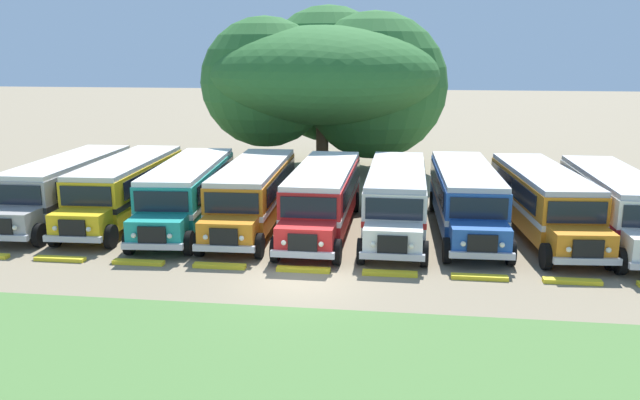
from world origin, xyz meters
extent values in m
plane|color=#84755B|center=(0.00, 0.00, 0.00)|extent=(220.00, 220.00, 0.00)
cube|color=#4C7538|center=(0.00, -6.70, 0.00)|extent=(80.00, 8.72, 0.01)
cube|color=#9E9993|center=(-12.60, 7.86, 1.55)|extent=(2.65, 9.24, 2.10)
cube|color=#282828|center=(-12.60, 7.86, 1.38)|extent=(2.68, 9.26, 0.24)
cube|color=black|center=(-11.33, 8.18, 2.05)|extent=(0.17, 8.00, 0.80)
cube|color=black|center=(-13.87, 8.13, 2.05)|extent=(0.17, 8.00, 0.80)
cube|color=beige|center=(-12.60, 7.86, 2.71)|extent=(2.57, 9.14, 0.22)
cube|color=#9E9993|center=(-12.51, 2.56, 1.02)|extent=(2.22, 1.44, 1.05)
cube|color=#B7B7BC|center=(-12.50, 1.78, 0.62)|extent=(2.40, 0.24, 0.24)
cube|color=black|center=(-12.52, 3.23, 2.05)|extent=(2.20, 0.10, 0.84)
cube|color=#282828|center=(-12.67, 12.48, 1.45)|extent=(0.90, 0.07, 1.30)
sphere|color=#EAE5C6|center=(-11.80, 1.78, 1.05)|extent=(0.20, 0.20, 0.20)
cylinder|color=black|center=(-11.31, 2.68, 0.50)|extent=(0.30, 1.00, 1.00)
cylinder|color=black|center=(-11.45, 10.88, 0.50)|extent=(0.30, 1.00, 1.00)
cylinder|color=black|center=(-13.85, 10.84, 0.50)|extent=(0.30, 1.00, 1.00)
cube|color=yellow|center=(-9.68, 8.02, 1.55)|extent=(2.82, 9.28, 2.10)
cube|color=black|center=(-9.68, 8.02, 1.38)|extent=(2.85, 9.30, 0.24)
cube|color=black|center=(-8.42, 8.37, 2.05)|extent=(0.32, 8.00, 0.80)
cube|color=black|center=(-10.96, 8.28, 2.05)|extent=(0.32, 8.00, 0.80)
cube|color=beige|center=(-9.68, 8.02, 2.71)|extent=(2.74, 9.18, 0.22)
cube|color=yellow|center=(-9.49, 2.73, 1.02)|extent=(2.25, 1.48, 1.05)
cube|color=black|center=(-9.47, 1.99, 1.05)|extent=(1.10, 0.14, 0.70)
cube|color=#B7B7BC|center=(-9.47, 1.95, 0.62)|extent=(2.41, 0.28, 0.24)
cube|color=black|center=(-9.52, 3.40, 2.05)|extent=(2.20, 0.14, 0.84)
cube|color=black|center=(-9.84, 12.64, 1.45)|extent=(0.90, 0.09, 1.30)
sphere|color=#EAE5C6|center=(-8.77, 1.96, 1.05)|extent=(0.20, 0.20, 0.20)
sphere|color=#EAE5C6|center=(-10.17, 1.91, 1.05)|extent=(0.20, 0.20, 0.20)
cylinder|color=black|center=(-8.30, 2.87, 0.50)|extent=(0.31, 1.01, 1.00)
cylinder|color=black|center=(-10.70, 2.78, 0.50)|extent=(0.31, 1.01, 1.00)
cylinder|color=black|center=(-8.59, 11.06, 0.50)|extent=(0.31, 1.01, 1.00)
cylinder|color=black|center=(-10.98, 10.98, 0.50)|extent=(0.31, 1.01, 1.00)
cube|color=teal|center=(-6.42, 7.47, 1.55)|extent=(3.22, 9.37, 2.10)
cube|color=white|center=(-6.42, 7.47, 1.38)|extent=(3.25, 9.39, 0.24)
cube|color=black|center=(-5.17, 7.87, 2.05)|extent=(0.67, 7.98, 0.80)
cube|color=black|center=(-7.71, 7.67, 2.05)|extent=(0.67, 7.98, 0.80)
cube|color=silver|center=(-6.42, 7.47, 2.71)|extent=(3.13, 9.26, 0.22)
cube|color=teal|center=(-6.00, 2.19, 1.02)|extent=(2.30, 1.57, 1.05)
cube|color=black|center=(-5.94, 1.45, 1.05)|extent=(1.10, 0.19, 0.70)
cube|color=#B7B7BC|center=(-5.93, 1.41, 0.62)|extent=(2.41, 0.39, 0.24)
cube|color=black|center=(-6.05, 2.85, 2.05)|extent=(2.20, 0.23, 0.84)
cube|color=white|center=(-6.78, 12.08, 1.45)|extent=(0.90, 0.13, 1.30)
sphere|color=#EAE5C6|center=(-5.24, 1.45, 1.05)|extent=(0.20, 0.20, 0.20)
sphere|color=#EAE5C6|center=(-6.63, 1.34, 1.05)|extent=(0.20, 0.20, 0.20)
cylinder|color=black|center=(-4.81, 2.38, 0.50)|extent=(0.36, 1.02, 1.00)
cylinder|color=black|center=(-7.20, 2.19, 0.50)|extent=(0.36, 1.02, 1.00)
cylinder|color=black|center=(-5.46, 10.56, 0.50)|extent=(0.36, 1.02, 1.00)
cylinder|color=black|center=(-7.85, 10.37, 0.50)|extent=(0.36, 1.02, 1.00)
cube|color=orange|center=(-3.31, 7.59, 1.55)|extent=(2.78, 9.27, 2.10)
cube|color=white|center=(-3.31, 7.59, 1.38)|extent=(2.81, 9.29, 0.24)
cube|color=black|center=(-2.05, 7.93, 2.05)|extent=(0.28, 8.00, 0.80)
cube|color=black|center=(-4.59, 7.85, 2.05)|extent=(0.28, 8.00, 0.80)
cube|color=beige|center=(-3.31, 7.59, 2.71)|extent=(2.70, 9.17, 0.22)
cube|color=orange|center=(-3.15, 2.29, 1.02)|extent=(2.24, 1.47, 1.05)
cube|color=black|center=(-3.13, 1.55, 1.05)|extent=(1.10, 0.13, 0.70)
cube|color=#B7B7BC|center=(-3.13, 1.51, 0.62)|extent=(2.40, 0.27, 0.24)
cube|color=black|center=(-3.17, 2.96, 2.05)|extent=(2.20, 0.13, 0.84)
cube|color=white|center=(-3.46, 12.21, 1.45)|extent=(0.90, 0.09, 1.30)
sphere|color=#EAE5C6|center=(-2.43, 1.53, 1.05)|extent=(0.20, 0.20, 0.20)
sphere|color=#EAE5C6|center=(-3.83, 1.48, 1.05)|extent=(0.20, 0.20, 0.20)
cylinder|color=black|center=(-1.96, 2.43, 0.50)|extent=(0.31, 1.01, 1.00)
cylinder|color=black|center=(-4.36, 2.36, 0.50)|extent=(0.31, 1.01, 1.00)
cylinder|color=black|center=(-2.21, 10.63, 0.50)|extent=(0.31, 1.01, 1.00)
cylinder|color=black|center=(-4.61, 10.55, 0.50)|extent=(0.31, 1.01, 1.00)
cube|color=red|center=(0.01, 7.24, 1.55)|extent=(2.58, 9.22, 2.10)
cube|color=white|center=(0.01, 7.24, 1.38)|extent=(2.61, 9.24, 0.24)
cube|color=black|center=(1.28, 7.53, 2.05)|extent=(0.11, 8.00, 0.80)
cube|color=black|center=(-1.26, 7.55, 2.05)|extent=(0.11, 8.00, 0.80)
cube|color=silver|center=(0.01, 7.24, 2.71)|extent=(2.50, 9.12, 0.22)
cube|color=red|center=(-0.04, 1.94, 1.02)|extent=(2.21, 1.42, 1.05)
cube|color=black|center=(-0.04, 1.20, 1.05)|extent=(1.10, 0.11, 0.70)
cube|color=#B7B7BC|center=(-0.04, 1.16, 0.62)|extent=(2.40, 0.22, 0.24)
cube|color=black|center=(-0.03, 2.61, 2.05)|extent=(2.20, 0.08, 0.84)
cube|color=white|center=(0.05, 11.86, 1.45)|extent=(0.90, 0.07, 1.30)
sphere|color=#EAE5C6|center=(0.66, 1.15, 1.05)|extent=(0.20, 0.20, 0.20)
sphere|color=#EAE5C6|center=(-0.74, 1.16, 1.05)|extent=(0.20, 0.20, 0.20)
cylinder|color=black|center=(1.16, 2.03, 0.50)|extent=(0.29, 1.00, 1.00)
cylinder|color=black|center=(-1.24, 2.05, 0.50)|extent=(0.29, 1.00, 1.00)
cylinder|color=black|center=(1.23, 10.23, 0.50)|extent=(0.29, 1.00, 1.00)
cylinder|color=black|center=(-1.17, 10.25, 0.50)|extent=(0.29, 1.00, 1.00)
cube|color=silver|center=(3.29, 7.44, 1.55)|extent=(2.57, 9.22, 2.10)
cube|color=red|center=(3.29, 7.44, 1.38)|extent=(2.60, 9.24, 0.24)
cube|color=black|center=(4.57, 7.73, 2.05)|extent=(0.10, 8.00, 0.80)
cube|color=black|center=(2.03, 7.75, 2.05)|extent=(0.10, 8.00, 0.80)
cube|color=#B2B2B7|center=(3.29, 7.44, 2.71)|extent=(2.49, 9.12, 0.22)
cube|color=silver|center=(3.25, 2.14, 1.02)|extent=(2.21, 1.42, 1.05)
cube|color=black|center=(3.25, 1.40, 1.05)|extent=(1.10, 0.11, 0.70)
cube|color=#B7B7BC|center=(3.25, 1.36, 0.62)|extent=(2.40, 0.22, 0.24)
cube|color=black|center=(3.26, 2.81, 2.05)|extent=(2.20, 0.08, 0.84)
cube|color=red|center=(3.33, 12.06, 1.45)|extent=(0.90, 0.07, 1.30)
sphere|color=#EAE5C6|center=(3.95, 1.34, 1.05)|extent=(0.20, 0.20, 0.20)
sphere|color=#EAE5C6|center=(2.55, 1.35, 1.05)|extent=(0.20, 0.20, 0.20)
cylinder|color=black|center=(4.45, 2.23, 0.50)|extent=(0.29, 1.00, 1.00)
cylinder|color=black|center=(2.05, 2.24, 0.50)|extent=(0.29, 1.00, 1.00)
cylinder|color=black|center=(4.52, 10.43, 0.50)|extent=(0.29, 1.00, 1.00)
cylinder|color=black|center=(2.12, 10.44, 0.50)|extent=(0.29, 1.00, 1.00)
cube|color=#23519E|center=(6.38, 7.99, 1.55)|extent=(2.73, 9.26, 2.10)
cube|color=silver|center=(6.38, 7.99, 1.38)|extent=(2.76, 9.28, 0.24)
cube|color=black|center=(7.64, 8.32, 2.05)|extent=(0.24, 8.00, 0.80)
cube|color=black|center=(5.10, 8.25, 2.05)|extent=(0.24, 8.00, 0.80)
cube|color=#B2B2B7|center=(6.38, 7.99, 2.71)|extent=(2.65, 9.16, 0.22)
cube|color=#23519E|center=(6.51, 2.69, 1.02)|extent=(2.23, 1.45, 1.05)
cube|color=black|center=(6.53, 1.95, 1.05)|extent=(1.10, 0.13, 0.70)
cube|color=#B7B7BC|center=(6.53, 1.91, 0.62)|extent=(2.40, 0.26, 0.24)
cube|color=black|center=(6.49, 3.36, 2.05)|extent=(2.20, 0.12, 0.84)
cube|color=silver|center=(6.26, 12.60, 1.45)|extent=(0.90, 0.08, 1.30)
sphere|color=#EAE5C6|center=(7.23, 1.92, 1.05)|extent=(0.20, 0.20, 0.20)
sphere|color=#EAE5C6|center=(5.83, 1.88, 1.05)|extent=(0.20, 0.20, 0.20)
cylinder|color=black|center=(7.71, 2.82, 0.50)|extent=(0.30, 1.01, 1.00)
cylinder|color=black|center=(5.31, 2.76, 0.50)|extent=(0.30, 1.01, 1.00)
cylinder|color=black|center=(7.50, 11.01, 0.50)|extent=(0.30, 1.01, 1.00)
cylinder|color=black|center=(5.10, 10.95, 0.50)|extent=(0.30, 1.01, 1.00)
cube|color=orange|center=(9.69, 7.78, 1.55)|extent=(3.27, 9.38, 2.10)
cube|color=white|center=(9.69, 7.78, 1.38)|extent=(3.30, 9.40, 0.24)
cube|color=black|center=(10.93, 8.19, 2.05)|extent=(0.71, 7.97, 0.80)
cube|color=black|center=(8.40, 7.97, 2.05)|extent=(0.71, 7.97, 0.80)
cube|color=#B2B2B7|center=(9.69, 7.78, 2.71)|extent=(3.18, 9.27, 0.22)
cube|color=orange|center=(10.13, 2.50, 1.02)|extent=(2.31, 1.58, 1.05)
cube|color=black|center=(10.20, 1.76, 1.05)|extent=(1.10, 0.19, 0.70)
cube|color=#B7B7BC|center=(10.20, 1.72, 0.62)|extent=(2.41, 0.40, 0.24)
cube|color=black|center=(10.08, 3.17, 2.05)|extent=(2.20, 0.25, 0.84)
cube|color=white|center=(9.30, 12.38, 1.45)|extent=(0.90, 0.14, 1.30)
sphere|color=#EAE5C6|center=(10.90, 1.77, 1.05)|extent=(0.20, 0.20, 0.20)
sphere|color=#EAE5C6|center=(9.50, 1.65, 1.05)|extent=(0.20, 0.20, 0.20)
cylinder|color=black|center=(11.32, 2.70, 0.50)|extent=(0.36, 1.02, 1.00)
cylinder|color=black|center=(8.93, 2.50, 0.50)|extent=(0.36, 1.02, 1.00)
cylinder|color=black|center=(10.63, 10.87, 0.50)|extent=(0.36, 1.02, 1.00)
cylinder|color=black|center=(8.24, 10.67, 0.50)|extent=(0.36, 1.02, 1.00)
cube|color=silver|center=(12.68, 7.47, 1.55)|extent=(2.56, 9.22, 2.10)
cube|color=maroon|center=(12.68, 7.47, 1.38)|extent=(2.59, 9.24, 0.24)
cube|color=black|center=(11.40, 7.76, 2.05)|extent=(0.09, 8.00, 0.80)
cube|color=#B2B2B7|center=(12.68, 7.47, 2.71)|extent=(2.48, 9.12, 0.22)
cube|color=maroon|center=(12.64, 12.09, 1.45)|extent=(0.90, 0.07, 1.30)
cylinder|color=black|center=(11.51, 2.26, 0.50)|extent=(0.29, 1.00, 1.00)
cylinder|color=black|center=(13.86, 10.48, 0.50)|extent=(0.29, 1.00, 1.00)
cylinder|color=black|center=(11.46, 10.46, 0.50)|extent=(0.29, 1.00, 1.00)
cube|color=yellow|center=(-9.57, 1.06, 0.07)|extent=(2.00, 0.36, 0.15)
cube|color=yellow|center=(-6.38, 1.06, 0.07)|extent=(2.00, 0.36, 0.15)
cube|color=yellow|center=(-3.19, 1.06, 0.07)|extent=(2.00, 0.36, 0.15)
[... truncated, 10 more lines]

